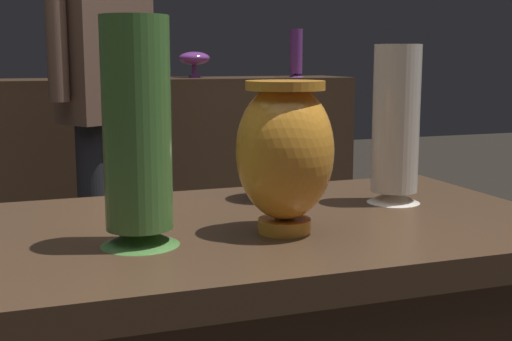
{
  "coord_description": "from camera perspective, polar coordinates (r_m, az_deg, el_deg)",
  "views": [
    {
      "loc": [
        -0.35,
        -1.12,
        1.09
      ],
      "look_at": [
        0.03,
        -0.04,
        0.9
      ],
      "focal_mm": 47.98,
      "sensor_mm": 36.0,
      "label": 1
    }
  ],
  "objects": [
    {
      "name": "back_display_shelf",
      "position": [
        3.4,
        -13.41,
        -0.94
      ],
      "size": [
        2.6,
        0.4,
        0.99
      ],
      "color": "#422D1E",
      "rests_on": "ground_plane"
    },
    {
      "name": "shelf_vase_right",
      "position": [
        3.47,
        -5.17,
        9.25
      ],
      "size": [
        0.16,
        0.16,
        0.13
      ],
      "color": "#7A388E",
      "rests_on": "back_display_shelf"
    },
    {
      "name": "vase_left_accent",
      "position": [
        1.41,
        1.09,
        0.92
      ],
      "size": [
        0.12,
        0.12,
        0.12
      ],
      "color": "gray",
      "rests_on": "display_plinth"
    },
    {
      "name": "vase_right_accent",
      "position": [
        1.06,
        -9.86,
        2.84
      ],
      "size": [
        0.12,
        0.12,
        0.35
      ],
      "color": "#477A38",
      "rests_on": "display_plinth"
    },
    {
      "name": "visitor_center_back",
      "position": [
        2.56,
        -12.49,
        7.8
      ],
      "size": [
        0.41,
        0.32,
        1.73
      ],
      "rotation": [
        0.0,
        0.0,
        3.71
      ],
      "color": "#232328",
      "rests_on": "ground_plane"
    },
    {
      "name": "vase_tall_behind",
      "position": [
        1.39,
        11.57,
        3.62
      ],
      "size": [
        0.11,
        0.11,
        0.32
      ],
      "color": "silver",
      "rests_on": "display_plinth"
    },
    {
      "name": "vase_centerpiece",
      "position": [
        1.13,
        2.42,
        1.65
      ],
      "size": [
        0.16,
        0.16,
        0.25
      ],
      "color": "orange",
      "rests_on": "display_plinth"
    },
    {
      "name": "shelf_vase_far_right",
      "position": [
        3.56,
        3.36,
        9.67
      ],
      "size": [
        0.08,
        0.08,
        0.24
      ],
      "color": "#7A388E",
      "rests_on": "back_display_shelf"
    }
  ]
}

